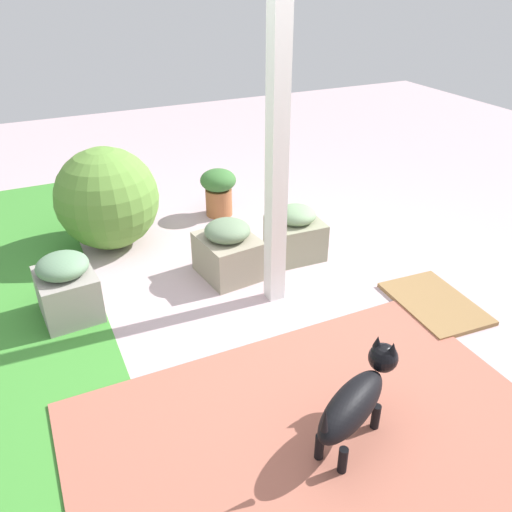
% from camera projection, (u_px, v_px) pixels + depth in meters
% --- Properties ---
extents(ground_plane, '(12.00, 12.00, 0.00)m').
position_uv_depth(ground_plane, '(273.00, 319.00, 3.51)').
color(ground_plane, '#B79EA4').
extents(brick_path, '(1.80, 2.40, 0.02)m').
position_uv_depth(brick_path, '(326.00, 452.00, 2.55)').
color(brick_path, '#A15B49').
rests_on(brick_path, ground).
extents(porch_pillar, '(0.11, 0.11, 2.59)m').
position_uv_depth(porch_pillar, '(278.00, 115.00, 3.12)').
color(porch_pillar, white).
rests_on(porch_pillar, ground).
extents(stone_planter_nearest, '(0.41, 0.41, 0.43)m').
position_uv_depth(stone_planter_nearest, '(295.00, 233.00, 4.18)').
color(stone_planter_nearest, gray).
rests_on(stone_planter_nearest, ground).
extents(stone_planter_near, '(0.50, 0.44, 0.45)m').
position_uv_depth(stone_planter_near, '(228.00, 250.00, 3.92)').
color(stone_planter_near, gray).
rests_on(stone_planter_near, ground).
extents(stone_planter_far, '(0.45, 0.39, 0.46)m').
position_uv_depth(stone_planter_far, '(67.00, 287.00, 3.45)').
color(stone_planter_far, gray).
rests_on(stone_planter_far, ground).
extents(round_shrub, '(0.83, 0.83, 0.83)m').
position_uv_depth(round_shrub, '(107.00, 198.00, 4.24)').
color(round_shrub, '#5C8937').
rests_on(round_shrub, ground).
extents(terracotta_pot_broad, '(0.33, 0.33, 0.44)m').
position_uv_depth(terracotta_pot_broad, '(218.00, 189.00, 4.83)').
color(terracotta_pot_broad, '#9C5B36').
rests_on(terracotta_pot_broad, ground).
extents(dog, '(0.42, 0.64, 0.46)m').
position_uv_depth(dog, '(356.00, 399.00, 2.51)').
color(dog, black).
rests_on(dog, ground).
extents(doormat, '(0.73, 0.52, 0.03)m').
position_uv_depth(doormat, '(435.00, 303.00, 3.65)').
color(doormat, olive).
rests_on(doormat, ground).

